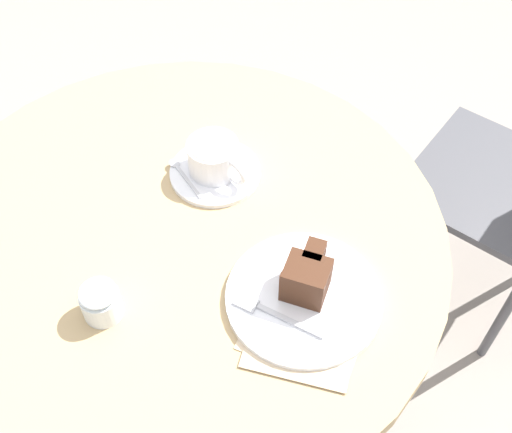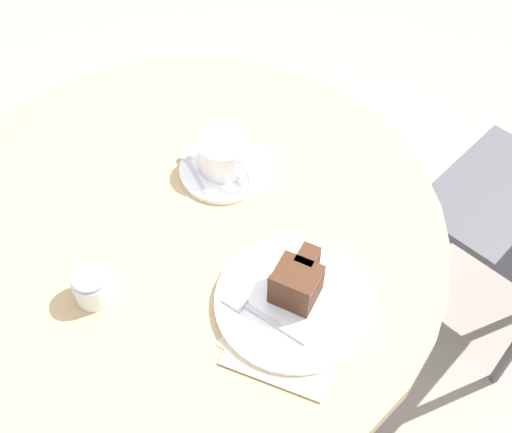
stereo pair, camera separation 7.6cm
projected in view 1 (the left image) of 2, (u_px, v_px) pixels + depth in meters
The scene contains 10 objects.
ground_plane at pixel (206, 413), 1.61m from camera, with size 4.40×4.40×0.01m, color gray.
cafe_table at pixel (183, 273), 1.12m from camera, with size 0.87×0.87×0.75m.
saucer at pixel (215, 172), 1.10m from camera, with size 0.16×0.16×0.01m.
coffee_cup at pixel (214, 157), 1.08m from camera, with size 0.12×0.09×0.06m.
teaspoon at pixel (182, 173), 1.09m from camera, with size 0.10×0.03×0.00m.
cake_plate at pixel (304, 298), 0.94m from camera, with size 0.23×0.23×0.01m.
cake_slice at pixel (307, 277), 0.92m from camera, with size 0.08×0.10×0.06m.
fork at pixel (267, 312), 0.92m from camera, with size 0.14×0.05×0.00m.
napkin at pixel (306, 326), 0.92m from camera, with size 0.21×0.23×0.00m.
sugar_pot at pixel (100, 301), 0.91m from camera, with size 0.06×0.06×0.06m.
Camera 1 is at (0.52, -0.36, 1.57)m, focal length 45.00 mm.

